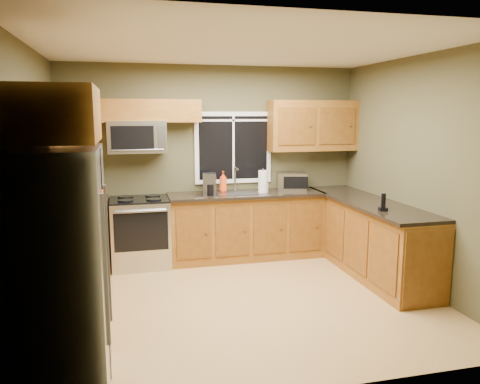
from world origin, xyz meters
name	(u,v)px	position (x,y,z in m)	size (l,w,h in m)	color
floor	(243,299)	(0.00, 0.00, 0.00)	(4.20, 4.20, 0.00)	tan
ceiling	(243,47)	(0.00, 0.00, 2.70)	(4.20, 4.20, 0.00)	white
back_wall	(213,162)	(0.00, 1.80, 1.35)	(4.20, 4.20, 0.00)	#49462B
front_wall	(306,214)	(0.00, -1.80, 1.35)	(4.20, 4.20, 0.00)	#49462B
left_wall	(30,186)	(-2.10, 0.00, 1.35)	(3.60, 3.60, 0.00)	#49462B
right_wall	(418,173)	(2.10, 0.00, 1.35)	(3.60, 3.60, 0.00)	#49462B
window	(233,148)	(0.30, 1.78, 1.55)	(1.12, 0.03, 1.02)	white
base_cabinets_left	(74,259)	(-1.80, 0.48, 0.45)	(0.60, 2.65, 0.90)	brown
countertop_left	(74,218)	(-1.78, 0.48, 0.92)	(0.65, 2.65, 0.04)	black
base_cabinets_back	(246,227)	(0.42, 1.50, 0.45)	(2.17, 0.60, 0.90)	brown
countertop_back	(246,194)	(0.42, 1.48, 0.92)	(2.17, 0.65, 0.04)	black
base_cabinets_peninsula	(368,238)	(1.80, 0.54, 0.45)	(0.60, 2.52, 0.90)	brown
countertop_peninsula	(367,202)	(1.78, 0.55, 0.92)	(0.65, 2.50, 0.04)	black
upper_cabinets_left	(52,130)	(-1.94, 0.48, 1.86)	(0.33, 2.65, 0.72)	brown
upper_cabinets_back_left	(151,111)	(-0.85, 1.64, 2.07)	(1.30, 0.33, 0.30)	brown
upper_cabinets_back_right	(313,126)	(1.45, 1.64, 1.86)	(1.30, 0.33, 0.72)	brown
upper_cabinet_over_fridge	(43,114)	(-1.74, -1.30, 2.03)	(0.72, 0.90, 0.38)	brown
refrigerator	(54,272)	(-1.74, -1.30, 0.90)	(0.74, 0.90, 1.80)	#B7B7BC
range	(141,232)	(-1.05, 1.47, 0.47)	(0.76, 0.69, 0.94)	#B7B7BC
microwave	(137,137)	(-1.05, 1.61, 1.73)	(0.76, 0.41, 0.42)	#B7B7BC
sink	(238,192)	(0.30, 1.49, 0.95)	(0.60, 0.42, 0.36)	slate
toaster_oven	(292,181)	(1.12, 1.57, 1.07)	(0.47, 0.41, 0.25)	#B7B7BC
coffee_maker	(209,185)	(-0.11, 1.44, 1.08)	(0.21, 0.26, 0.29)	slate
kettle	(211,183)	(-0.06, 1.65, 1.07)	(0.16, 0.16, 0.27)	#B7B7BC
paper_towel_roll	(263,182)	(0.65, 1.45, 1.09)	(0.16, 0.16, 0.34)	white
soap_bottle_a	(223,182)	(0.12, 1.65, 1.09)	(0.11, 0.11, 0.29)	#E54515
soap_bottle_b	(265,185)	(0.70, 1.50, 1.03)	(0.08, 0.08, 0.18)	white
cordless_phone	(383,206)	(1.63, -0.07, 1.00)	(0.11, 0.11, 0.20)	black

